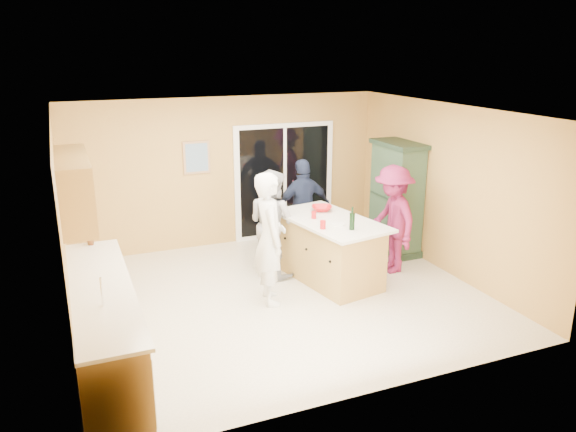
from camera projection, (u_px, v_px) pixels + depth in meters
name	position (u px, v px, depth m)	size (l,w,h in m)	color
floor	(281.00, 296.00, 7.97)	(5.50, 5.50, 0.00)	white
ceiling	(280.00, 112.00, 7.21)	(5.50, 5.00, 0.10)	silver
wall_back	(228.00, 172.00, 9.80)	(5.50, 0.10, 2.60)	#EFC962
wall_front	(376.00, 276.00, 5.38)	(5.50, 0.10, 2.60)	#EFC962
wall_left	(63.00, 233.00, 6.59)	(0.10, 5.00, 2.60)	#EFC962
wall_right	(447.00, 190.00, 8.59)	(0.10, 5.00, 2.60)	#EFC962
left_cabinet_run	(105.00, 333.00, 6.02)	(0.65, 3.05, 1.24)	#A78341
upper_cabinets	(74.00, 188.00, 6.31)	(0.35, 1.60, 0.75)	#A78341
sliding_door	(284.00, 181.00, 10.23)	(1.90, 0.07, 2.10)	white
framed_picture	(197.00, 157.00, 9.50)	(0.46, 0.04, 0.56)	#AD7F56
kitchen_island	(330.00, 252.00, 8.41)	(1.31, 1.98, 0.96)	#A78341
green_hutch	(396.00, 199.00, 9.47)	(0.55, 1.04, 1.90)	#1D3021
woman_white	(270.00, 239.00, 7.58)	(0.67, 0.44, 1.83)	silver
woman_grey	(272.00, 223.00, 8.54)	(0.80, 0.63, 1.65)	#9E9DA0
woman_navy	(303.00, 208.00, 9.30)	(0.97, 0.40, 1.66)	#191C37
woman_magenta	(393.00, 219.00, 8.66)	(1.09, 0.63, 1.69)	maroon
serving_bowl	(322.00, 208.00, 8.67)	(0.32, 0.32, 0.08)	red
tulip_vase	(89.00, 230.00, 7.21)	(0.21, 0.14, 0.39)	#B71212
tumbler_near	(314.00, 215.00, 8.28)	(0.07, 0.07, 0.11)	red
tumbler_far	(323.00, 225.00, 7.82)	(0.08, 0.08, 0.12)	red
wine_bottle	(352.00, 221.00, 7.76)	(0.08, 0.08, 0.33)	black
white_plate	(338.00, 224.00, 8.01)	(0.20, 0.20, 0.01)	silver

